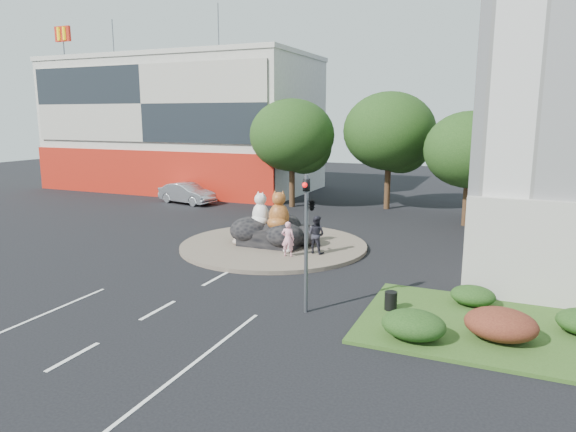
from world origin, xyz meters
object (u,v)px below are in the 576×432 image
Objects in this scene: kitten_calico at (238,235)px; pedestrian_pink at (288,239)px; kitten_white at (287,246)px; parked_car at (187,193)px; pedestrian_dark at (316,234)px; cat_tabby at (279,210)px; litter_bin at (391,301)px; cat_white at (261,209)px.

pedestrian_pink is (3.35, -1.04, 0.37)m from kitten_calico.
parked_car reaches higher than kitten_white.
pedestrian_dark is at bearing -114.30° from parked_car.
pedestrian_pink is at bearing 56.84° from pedestrian_dark.
cat_tabby is at bearing 37.03° from kitten_calico.
parked_car is (-10.72, 10.98, 0.13)m from kitten_calico.
litter_bin is (7.34, -6.50, -1.69)m from cat_tabby.
pedestrian_dark is at bearing 130.41° from litter_bin.
cat_tabby is 2.08× the size of kitten_calico.
cat_white is 15.42m from parked_car.
cat_white is 2.63× the size of kitten_white.
cat_tabby is 3.12× the size of litter_bin.
pedestrian_dark is at bearing 21.68° from kitten_calico.
cat_tabby is 2.64m from kitten_calico.
cat_white is 0.38× the size of parked_car.
kitten_calico is 15.35m from parked_car.
cat_tabby is 16.56m from parked_car.
parked_car is at bearing 140.13° from litter_bin.
pedestrian_dark is 2.86× the size of litter_bin.
pedestrian_dark is 0.38× the size of parked_car.
litter_bin is (8.57, -6.80, -1.60)m from cat_white.
pedestrian_dark is 7.84m from litter_bin.
cat_tabby is at bearing -2.91° from pedestrian_dark.
kitten_calico is 11.15m from litter_bin.
kitten_calico is 3.10m from kitten_white.
kitten_white is (2.16, -1.37, -1.49)m from cat_white.
kitten_white is 0.38× the size of pedestrian_dark.
kitten_calico is at bearing 11.54° from pedestrian_dark.
litter_bin is at bearing 141.11° from pedestrian_dark.
cat_tabby reaches higher than pedestrian_dark.
cat_white is at bearing 152.43° from cat_tabby.
cat_white reaches higher than kitten_white.
cat_white is 2.96m from kitten_white.
pedestrian_pink reaches higher than kitten_calico.
parked_car is (-15.13, 10.92, -0.33)m from pedestrian_dark.
pedestrian_dark reaches higher than pedestrian_pink.
kitten_calico is (-0.90, -0.92, -1.35)m from cat_white.
cat_tabby is 9.95m from litter_bin.
parked_car reaches higher than litter_bin.
litter_bin is at bearing -118.35° from parked_car.
kitten_calico is 0.53× the size of pedestrian_dark.
kitten_calico reaches higher than litter_bin.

